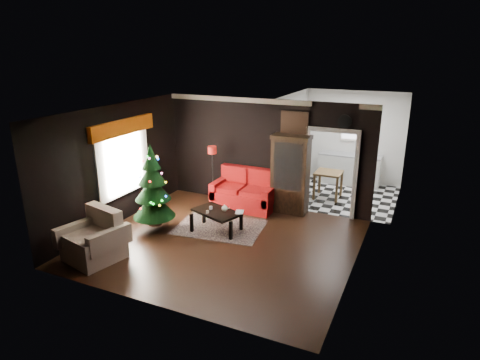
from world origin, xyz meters
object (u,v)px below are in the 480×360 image
at_px(curio_cabinet, 290,176).
at_px(teapot, 225,208).
at_px(christmas_tree, 153,186).
at_px(floor_lamp, 213,173).
at_px(armchair, 93,238).
at_px(wall_clock, 345,121).
at_px(coffee_table, 217,221).
at_px(loveseat, 244,189).
at_px(kitchen_table, 328,185).

bearing_deg(curio_cabinet, teapot, -118.51).
height_order(curio_cabinet, christmas_tree, christmas_tree).
bearing_deg(floor_lamp, armchair, -100.03).
bearing_deg(wall_clock, teapot, -138.05).
bearing_deg(coffee_table, christmas_tree, -158.86).
relative_size(loveseat, kitchen_table, 2.27).
xyz_separation_m(christmas_tree, wall_clock, (3.66, 2.50, 1.33)).
relative_size(curio_cabinet, christmas_tree, 1.04).
bearing_deg(teapot, curio_cabinet, 61.49).
bearing_deg(teapot, coffee_table, -163.37).
distance_m(teapot, wall_clock, 3.42).
relative_size(floor_lamp, christmas_tree, 0.79).
height_order(loveseat, christmas_tree, christmas_tree).
bearing_deg(armchair, kitchen_table, 71.08).
height_order(teapot, wall_clock, wall_clock).
height_order(loveseat, kitchen_table, loveseat).
relative_size(loveseat, armchair, 1.67).
distance_m(floor_lamp, armchair, 3.81).
distance_m(coffee_table, teapot, 0.37).
bearing_deg(christmas_tree, coffee_table, 21.14).
bearing_deg(loveseat, christmas_tree, -121.97).
distance_m(armchair, wall_clock, 6.03).
bearing_deg(floor_lamp, curio_cabinet, 6.44).
height_order(coffee_table, kitchen_table, kitchen_table).
distance_m(curio_cabinet, teapot, 2.03).
relative_size(floor_lamp, coffee_table, 1.37).
xyz_separation_m(floor_lamp, wall_clock, (3.27, 0.41, 1.55)).
xyz_separation_m(floor_lamp, kitchen_table, (2.72, 1.66, -0.46)).
distance_m(curio_cabinet, kitchen_table, 1.67).
bearing_deg(teapot, kitchen_table, 63.28).
height_order(loveseat, coffee_table, loveseat).
height_order(curio_cabinet, wall_clock, wall_clock).
xyz_separation_m(coffee_table, teapot, (0.18, 0.05, 0.32)).
height_order(curio_cabinet, armchair, curio_cabinet).
bearing_deg(teapot, armchair, -128.75).
bearing_deg(coffee_table, curio_cabinet, 57.91).
bearing_deg(curio_cabinet, armchair, -124.52).
bearing_deg(curio_cabinet, christmas_tree, -136.66).
bearing_deg(teapot, floor_lamp, 126.26).
relative_size(christmas_tree, teapot, 11.38).
bearing_deg(kitchen_table, christmas_tree, -129.67).
distance_m(armchair, kitchen_table, 6.37).
bearing_deg(armchair, christmas_tree, 93.86).
bearing_deg(armchair, floor_lamp, 93.10).
xyz_separation_m(loveseat, curio_cabinet, (1.15, 0.22, 0.45)).
height_order(coffee_table, wall_clock, wall_clock).
distance_m(curio_cabinet, floor_lamp, 2.09).
distance_m(christmas_tree, coffee_table, 1.63).
relative_size(floor_lamp, armchair, 1.43).
xyz_separation_m(armchair, teapot, (1.78, 2.22, 0.11)).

